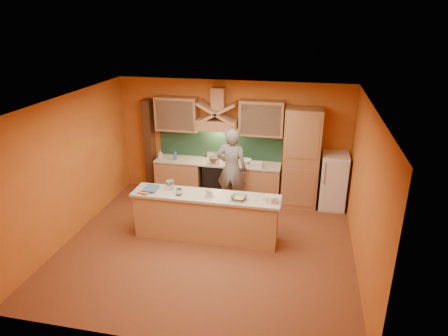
% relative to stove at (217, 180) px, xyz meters
% --- Properties ---
extents(floor, '(5.50, 5.00, 0.01)m').
position_rel_stove_xyz_m(floor, '(0.30, -2.20, -0.45)').
color(floor, brown).
rests_on(floor, ground).
extents(ceiling, '(5.50, 5.00, 0.01)m').
position_rel_stove_xyz_m(ceiling, '(0.30, -2.20, 2.35)').
color(ceiling, white).
rests_on(ceiling, wall_back).
extents(wall_back, '(5.50, 0.02, 2.80)m').
position_rel_stove_xyz_m(wall_back, '(0.30, 0.30, 0.95)').
color(wall_back, orange).
rests_on(wall_back, floor).
extents(wall_front, '(5.50, 0.02, 2.80)m').
position_rel_stove_xyz_m(wall_front, '(0.30, -4.70, 0.95)').
color(wall_front, orange).
rests_on(wall_front, floor).
extents(wall_left, '(0.02, 5.00, 2.80)m').
position_rel_stove_xyz_m(wall_left, '(-2.45, -2.20, 0.95)').
color(wall_left, orange).
rests_on(wall_left, floor).
extents(wall_right, '(0.02, 5.00, 2.80)m').
position_rel_stove_xyz_m(wall_right, '(3.05, -2.20, 0.95)').
color(wall_right, orange).
rests_on(wall_right, floor).
extents(base_cabinet_left, '(1.10, 0.60, 0.86)m').
position_rel_stove_xyz_m(base_cabinet_left, '(-0.95, 0.00, -0.02)').
color(base_cabinet_left, '#B77E53').
rests_on(base_cabinet_left, floor).
extents(base_cabinet_right, '(1.10, 0.60, 0.86)m').
position_rel_stove_xyz_m(base_cabinet_right, '(0.95, 0.00, -0.02)').
color(base_cabinet_right, '#B77E53').
rests_on(base_cabinet_right, floor).
extents(counter_top, '(3.00, 0.62, 0.04)m').
position_rel_stove_xyz_m(counter_top, '(-0.00, 0.00, 0.45)').
color(counter_top, beige).
rests_on(counter_top, base_cabinet_left).
extents(stove, '(0.60, 0.58, 0.90)m').
position_rel_stove_xyz_m(stove, '(0.00, 0.00, 0.00)').
color(stove, black).
rests_on(stove, floor).
extents(backsplash, '(3.00, 0.03, 0.70)m').
position_rel_stove_xyz_m(backsplash, '(-0.00, 0.28, 0.80)').
color(backsplash, '#193828').
rests_on(backsplash, wall_back).
extents(range_hood, '(0.92, 0.50, 0.24)m').
position_rel_stove_xyz_m(range_hood, '(0.00, 0.05, 1.37)').
color(range_hood, '#B77E53').
rests_on(range_hood, wall_back).
extents(hood_chimney, '(0.30, 0.30, 0.50)m').
position_rel_stove_xyz_m(hood_chimney, '(0.00, 0.15, 1.95)').
color(hood_chimney, '#B77E53').
rests_on(hood_chimney, wall_back).
extents(upper_cabinet_left, '(1.00, 0.35, 0.80)m').
position_rel_stove_xyz_m(upper_cabinet_left, '(-1.00, 0.12, 1.55)').
color(upper_cabinet_left, '#B77E53').
rests_on(upper_cabinet_left, wall_back).
extents(upper_cabinet_right, '(1.00, 0.35, 0.80)m').
position_rel_stove_xyz_m(upper_cabinet_right, '(1.00, 0.12, 1.55)').
color(upper_cabinet_right, '#B77E53').
rests_on(upper_cabinet_right, wall_back).
extents(pantry_column, '(0.80, 0.60, 2.30)m').
position_rel_stove_xyz_m(pantry_column, '(1.95, 0.00, 0.70)').
color(pantry_column, '#B77E53').
rests_on(pantry_column, floor).
extents(fridge, '(0.58, 0.60, 1.30)m').
position_rel_stove_xyz_m(fridge, '(2.70, 0.00, 0.20)').
color(fridge, white).
rests_on(fridge, floor).
extents(trim_column_left, '(0.20, 0.30, 2.30)m').
position_rel_stove_xyz_m(trim_column_left, '(-1.75, 0.15, 0.70)').
color(trim_column_left, '#472816').
rests_on(trim_column_left, floor).
extents(island_body, '(2.80, 0.55, 0.88)m').
position_rel_stove_xyz_m(island_body, '(0.20, -1.90, -0.01)').
color(island_body, tan).
rests_on(island_body, floor).
extents(island_top, '(2.90, 0.62, 0.05)m').
position_rel_stove_xyz_m(island_top, '(0.20, -1.90, 0.47)').
color(island_top, beige).
rests_on(island_top, island_body).
extents(person, '(0.71, 0.49, 1.89)m').
position_rel_stove_xyz_m(person, '(0.44, -0.47, 0.50)').
color(person, gray).
rests_on(person, floor).
extents(pot_large, '(0.31, 0.31, 0.14)m').
position_rel_stove_xyz_m(pot_large, '(-0.06, -0.13, 0.52)').
color(pot_large, '#BCBBC3').
rests_on(pot_large, stove).
extents(pot_small, '(0.23, 0.23, 0.13)m').
position_rel_stove_xyz_m(pot_small, '(0.20, 0.03, 0.52)').
color(pot_small, silver).
rests_on(pot_small, stove).
extents(soap_bottle_a, '(0.12, 0.12, 0.20)m').
position_rel_stove_xyz_m(soap_bottle_a, '(-1.40, -0.05, 0.57)').
color(soap_bottle_a, beige).
rests_on(soap_bottle_a, counter_top).
extents(soap_bottle_b, '(0.11, 0.11, 0.24)m').
position_rel_stove_xyz_m(soap_bottle_b, '(-1.02, -0.07, 0.59)').
color(soap_bottle_b, '#365B96').
rests_on(soap_bottle_b, counter_top).
extents(bowl_back, '(0.30, 0.30, 0.08)m').
position_rel_stove_xyz_m(bowl_back, '(0.68, 0.07, 0.51)').
color(bowl_back, silver).
rests_on(bowl_back, counter_top).
extents(dish_rack, '(0.28, 0.22, 0.10)m').
position_rel_stove_xyz_m(dish_rack, '(0.95, -0.14, 0.52)').
color(dish_rack, white).
rests_on(dish_rack, counter_top).
extents(book_lower, '(0.28, 0.34, 0.03)m').
position_rel_stove_xyz_m(book_lower, '(-1.09, -1.98, 0.51)').
color(book_lower, '#C46646').
rests_on(book_lower, island_top).
extents(book_upper, '(0.27, 0.36, 0.03)m').
position_rel_stove_xyz_m(book_upper, '(-1.04, -1.91, 0.53)').
color(book_upper, '#3D6387').
rests_on(book_upper, island_top).
extents(jar_large, '(0.18, 0.18, 0.17)m').
position_rel_stove_xyz_m(jar_large, '(-0.57, -1.76, 0.58)').
color(jar_large, silver).
rests_on(jar_large, island_top).
extents(jar_small, '(0.14, 0.14, 0.12)m').
position_rel_stove_xyz_m(jar_small, '(-0.30, -2.01, 0.56)').
color(jar_small, silver).
rests_on(jar_small, island_top).
extents(kitchen_scale, '(0.16, 0.16, 0.11)m').
position_rel_stove_xyz_m(kitchen_scale, '(0.29, -1.97, 0.55)').
color(kitchen_scale, silver).
rests_on(kitchen_scale, island_top).
extents(mixing_bowl, '(0.34, 0.34, 0.07)m').
position_rel_stove_xyz_m(mixing_bowl, '(0.86, -1.98, 0.53)').
color(mixing_bowl, silver).
rests_on(mixing_bowl, island_top).
extents(cloth, '(0.30, 0.25, 0.02)m').
position_rel_stove_xyz_m(cloth, '(0.86, -2.03, 0.50)').
color(cloth, beige).
rests_on(cloth, island_top).
extents(grocery_bag_a, '(0.20, 0.16, 0.12)m').
position_rel_stove_xyz_m(grocery_bag_a, '(1.48, -1.95, 0.56)').
color(grocery_bag_a, beige).
rests_on(grocery_bag_a, island_top).
extents(grocery_bag_b, '(0.24, 0.22, 0.11)m').
position_rel_stove_xyz_m(grocery_bag_b, '(1.44, -1.96, 0.55)').
color(grocery_bag_b, beige).
rests_on(grocery_bag_b, island_top).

